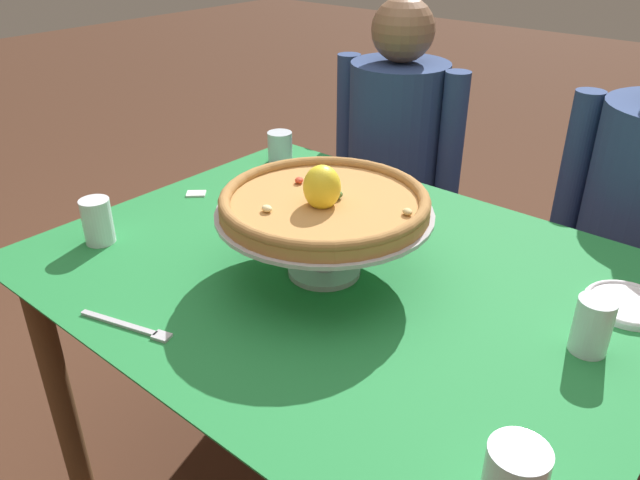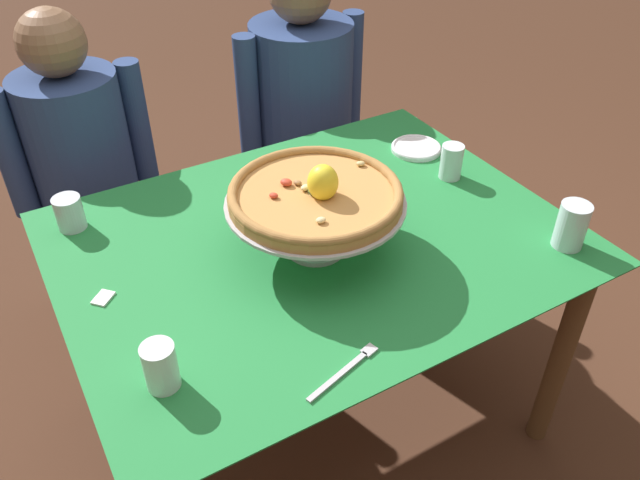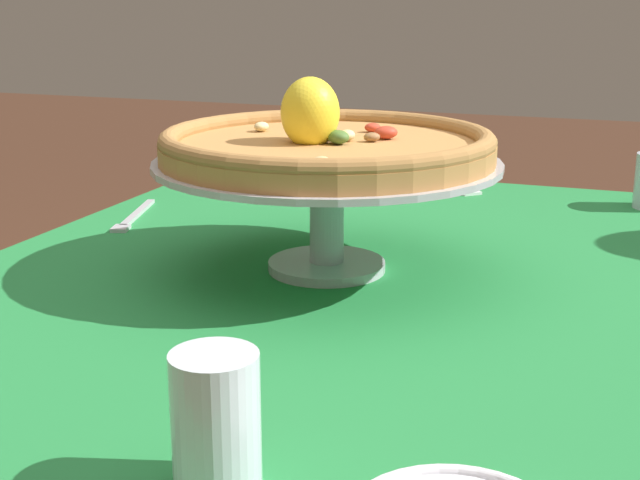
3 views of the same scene
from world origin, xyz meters
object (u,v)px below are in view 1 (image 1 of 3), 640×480
object	(u,v)px
pizza	(324,201)
water_glass_front_left	(98,224)
water_glass_side_right	(592,329)
side_plate	(627,304)
dinner_fork	(130,327)
water_glass_back_left	(280,149)
sugar_packet	(196,194)
pizza_stand	(324,224)
diner_left	(394,179)

from	to	relation	value
pizza	water_glass_front_left	xyz separation A→B (m)	(-0.48, -0.23, -0.12)
water_glass_side_right	side_plate	bearing A→B (deg)	86.08
pizza	dinner_fork	distance (m)	0.44
water_glass_back_left	water_glass_front_left	bearing A→B (deg)	-87.13
pizza	sugar_packet	world-z (taller)	pizza
sugar_packet	pizza	bearing A→B (deg)	-9.27
water_glass_side_right	water_glass_back_left	world-z (taller)	water_glass_side_right
pizza	pizza_stand	bearing A→B (deg)	116.80
water_glass_side_right	pizza	bearing A→B (deg)	-169.04
water_glass_side_right	dinner_fork	world-z (taller)	water_glass_side_right
water_glass_back_left	pizza_stand	bearing A→B (deg)	-38.33
side_plate	dinner_fork	distance (m)	0.94
water_glass_side_right	water_glass_back_left	distance (m)	1.07
pizza_stand	water_glass_back_left	bearing A→B (deg)	141.67
pizza_stand	side_plate	world-z (taller)	pizza_stand
pizza_stand	diner_left	distance (m)	0.98
side_plate	water_glass_front_left	bearing A→B (deg)	-153.30
water_glass_front_left	water_glass_back_left	distance (m)	0.63
pizza_stand	sugar_packet	distance (m)	0.53
pizza	water_glass_side_right	size ratio (longest dim) A/B	4.04
pizza	water_glass_front_left	bearing A→B (deg)	-154.62
side_plate	diner_left	bearing A→B (deg)	148.15
pizza	water_glass_front_left	world-z (taller)	pizza
dinner_fork	pizza	bearing A→B (deg)	68.85
diner_left	side_plate	bearing A→B (deg)	-31.85
water_glass_side_right	diner_left	size ratio (longest dim) A/B	0.09
water_glass_back_left	diner_left	distance (m)	0.51
water_glass_front_left	sugar_packet	size ratio (longest dim) A/B	2.10
pizza_stand	water_glass_side_right	distance (m)	0.53
water_glass_back_left	sugar_packet	bearing A→B (deg)	-91.17
water_glass_back_left	side_plate	distance (m)	1.04
side_plate	pizza	bearing A→B (deg)	-152.13
water_glass_side_right	dinner_fork	bearing A→B (deg)	-144.11
sugar_packet	diner_left	xyz separation A→B (m)	(0.12, 0.76, -0.17)
water_glass_side_right	water_glass_front_left	xyz separation A→B (m)	(-0.99, -0.33, 0.00)
pizza_stand	sugar_packet	size ratio (longest dim) A/B	8.77
water_glass_front_left	diner_left	size ratio (longest dim) A/B	0.09
dinner_fork	side_plate	bearing A→B (deg)	44.31
water_glass_side_right	sugar_packet	world-z (taller)	water_glass_side_right
sugar_packet	diner_left	bearing A→B (deg)	80.75
pizza	water_glass_front_left	size ratio (longest dim) A/B	3.99
water_glass_back_left	water_glass_side_right	bearing A→B (deg)	-16.54
water_glass_back_left	dinner_fork	size ratio (longest dim) A/B	0.47
water_glass_side_right	side_plate	xyz separation A→B (m)	(0.01, 0.18, -0.04)
water_glass_side_right	diner_left	xyz separation A→B (m)	(-0.91, 0.75, -0.21)
pizza_stand	pizza	bearing A→B (deg)	-63.20
water_glass_side_right	sugar_packet	xyz separation A→B (m)	(-1.03, -0.02, -0.04)
side_plate	sugar_packet	bearing A→B (deg)	-169.46
pizza_stand	sugar_packet	world-z (taller)	pizza_stand
water_glass_side_right	dinner_fork	distance (m)	0.82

